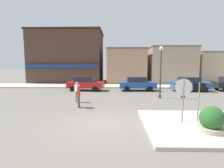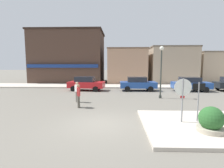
# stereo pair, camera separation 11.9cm
# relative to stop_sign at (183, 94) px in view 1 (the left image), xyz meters

# --- Properties ---
(ground_plane) EXTENTS (160.00, 160.00, 0.00)m
(ground_plane) POSITION_rel_stop_sign_xyz_m (-3.94, -0.03, -1.52)
(ground_plane) COLOR #6B665B
(sidewalk_corner) EXTENTS (6.40, 4.80, 0.15)m
(sidewalk_corner) POSITION_rel_stop_sign_xyz_m (1.29, -0.31, -1.44)
(sidewalk_corner) COLOR beige
(sidewalk_corner) RESTS_ON ground
(kerb_far) EXTENTS (80.00, 4.00, 0.15)m
(kerb_far) POSITION_rel_stop_sign_xyz_m (-3.94, 14.80, -1.44)
(kerb_far) COLOR beige
(kerb_far) RESTS_ON ground
(stop_sign) EXTENTS (0.82, 0.09, 2.30)m
(stop_sign) POSITION_rel_stop_sign_xyz_m (0.00, 0.00, 0.00)
(stop_sign) COLOR gray
(stop_sign) RESTS_ON ground
(one_way_sign) EXTENTS (0.60, 0.07, 2.10)m
(one_way_sign) POSITION_rel_stop_sign_xyz_m (0.81, 0.11, -0.19)
(one_way_sign) COLOR gray
(one_way_sign) RESTS_ON ground
(planter) EXTENTS (1.10, 1.10, 1.23)m
(planter) POSITION_rel_stop_sign_xyz_m (0.76, -1.23, -0.96)
(planter) COLOR #ADA38E
(planter) RESTS_ON ground
(lamp_post) EXTENTS (0.36, 0.36, 4.54)m
(lamp_post) POSITION_rel_stop_sign_xyz_m (0.60, 6.80, 1.44)
(lamp_post) COLOR #333833
(lamp_post) RESTS_ON ground
(parked_car_nearest) EXTENTS (4.16, 2.19, 1.56)m
(parked_car_nearest) POSITION_rel_stop_sign_xyz_m (-6.69, 11.02, -0.71)
(parked_car_nearest) COLOR red
(parked_car_nearest) RESTS_ON ground
(parked_car_second) EXTENTS (4.01, 1.90, 1.56)m
(parked_car_second) POSITION_rel_stop_sign_xyz_m (-0.88, 11.08, -0.71)
(parked_car_second) COLOR #234C9E
(parked_car_second) RESTS_ON ground
(parked_car_third) EXTENTS (4.07, 2.01, 1.56)m
(parked_car_third) POSITION_rel_stop_sign_xyz_m (4.88, 10.86, -0.71)
(parked_car_third) COLOR #234C9E
(parked_car_third) RESTS_ON ground
(pedestrian_crossing_near) EXTENTS (0.47, 0.43, 1.61)m
(pedestrian_crossing_near) POSITION_rel_stop_sign_xyz_m (-6.29, 4.90, -0.65)
(pedestrian_crossing_near) COLOR gray
(pedestrian_crossing_near) RESTS_ON ground
(pedestrian_crossing_far) EXTENTS (0.30, 0.55, 1.61)m
(pedestrian_crossing_far) POSITION_rel_stop_sign_xyz_m (-5.81, 3.24, -0.65)
(pedestrian_crossing_far) COLOR #4C473D
(pedestrian_crossing_far) RESTS_ON ground
(building_corner_shop) EXTENTS (11.19, 7.91, 8.20)m
(building_corner_shop) POSITION_rel_stop_sign_xyz_m (-11.09, 20.51, 2.58)
(building_corner_shop) COLOR #473328
(building_corner_shop) RESTS_ON ground
(building_storefront_left_near) EXTENTS (5.91, 6.93, 5.33)m
(building_storefront_left_near) POSITION_rel_stop_sign_xyz_m (-1.72, 19.78, 1.15)
(building_storefront_left_near) COLOR tan
(building_storefront_left_near) RESTS_ON ground
(building_storefront_left_mid) EXTENTS (6.75, 6.28, 5.58)m
(building_storefront_left_mid) POSITION_rel_stop_sign_xyz_m (5.15, 19.45, 1.28)
(building_storefront_left_mid) COLOR tan
(building_storefront_left_mid) RESTS_ON ground
(building_storefront_right_near) EXTENTS (5.90, 5.95, 4.88)m
(building_storefront_right_near) POSITION_rel_stop_sign_xyz_m (12.20, 20.42, 0.92)
(building_storefront_right_near) COLOR tan
(building_storefront_right_near) RESTS_ON ground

